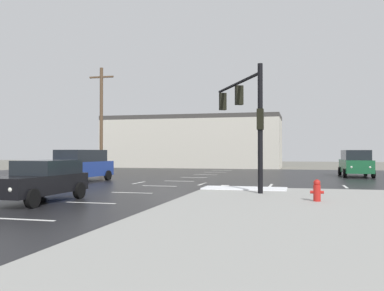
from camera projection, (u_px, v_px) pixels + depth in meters
ground_plane at (170, 184)px, 25.53m from camera, size 120.00×120.00×0.00m
road_asphalt at (170, 184)px, 25.53m from camera, size 44.00×44.00×0.02m
snow_strip_curbside at (244, 188)px, 20.43m from camera, size 4.00×1.60×0.06m
lane_markings at (183, 185)px, 23.90m from camera, size 36.15×36.15×0.01m
traffic_signal_mast at (246, 109)px, 20.01m from camera, size 2.98×5.58×5.61m
fire_hydrant at (317, 190)px, 15.34m from camera, size 0.48×0.26×0.79m
strip_building_background at (193, 142)px, 52.06m from camera, size 21.24×8.00×6.23m
suv_green at (356, 163)px, 32.45m from camera, size 2.25×4.87×2.03m
suv_blue at (81, 165)px, 27.08m from camera, size 2.52×4.97×2.03m
sedan_black at (40, 180)px, 16.25m from camera, size 2.09×4.57×1.58m
utility_pole_far at (101, 118)px, 36.33m from camera, size 2.20×0.28×9.14m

